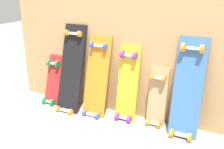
% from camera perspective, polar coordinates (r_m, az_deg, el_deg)
% --- Properties ---
extents(ground_plane, '(12.00, 12.00, 0.00)m').
position_cam_1_polar(ground_plane, '(2.60, 0.71, -8.26)').
color(ground_plane, '#A89E8E').
extents(plywood_wall_panel, '(2.31, 0.04, 1.86)m').
position_cam_1_polar(plywood_wall_panel, '(2.40, 1.57, 12.71)').
color(plywood_wall_panel, tan).
rests_on(plywood_wall_panel, ground).
extents(skateboard_red, '(0.17, 0.22, 0.56)m').
position_cam_1_polar(skateboard_red, '(2.84, -12.54, -1.70)').
color(skateboard_red, '#B22626').
rests_on(skateboard_red, ground).
extents(skateboard_black, '(0.24, 0.30, 0.89)m').
position_cam_1_polar(skateboard_black, '(2.61, -8.77, 0.47)').
color(skateboard_black, black).
rests_on(skateboard_black, ground).
extents(skateboard_orange, '(0.23, 0.25, 0.80)m').
position_cam_1_polar(skateboard_orange, '(2.50, -3.33, -1.27)').
color(skateboard_orange, orange).
rests_on(skateboard_orange, ground).
extents(skateboard_yellow, '(0.19, 0.19, 0.74)m').
position_cam_1_polar(skateboard_yellow, '(2.40, 3.27, -2.60)').
color(skateboard_yellow, gold).
rests_on(skateboard_yellow, ground).
extents(skateboard_natural, '(0.16, 0.16, 0.58)m').
position_cam_1_polar(skateboard_natural, '(2.36, 9.52, -5.45)').
color(skateboard_natural, tan).
rests_on(skateboard_natural, ground).
extents(skateboard_blue, '(0.23, 0.25, 0.86)m').
position_cam_1_polar(skateboard_blue, '(2.21, 15.78, -3.63)').
color(skateboard_blue, '#386BAD').
rests_on(skateboard_blue, ground).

